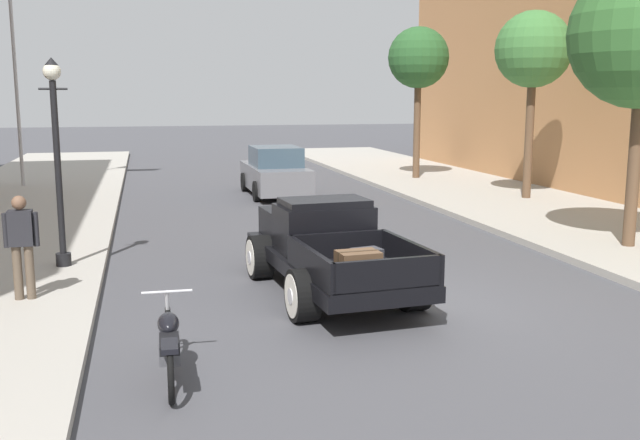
{
  "coord_description": "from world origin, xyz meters",
  "views": [
    {
      "loc": [
        -3.68,
        -10.67,
        3.32
      ],
      "look_at": [
        -0.5,
        2.3,
        1.0
      ],
      "focal_mm": 40.3,
      "sensor_mm": 36.0,
      "label": 1
    }
  ],
  "objects_px": {
    "car_background_grey": "(275,173)",
    "pedestrian_sidewalk_left": "(22,241)",
    "flagpole": "(19,23)",
    "street_lamp_near": "(57,147)",
    "motorcycle_parked": "(169,343)",
    "hotrod_truck_black": "(325,247)",
    "street_tree_second": "(533,51)",
    "street_tree_third": "(418,59)"
  },
  "relations": [
    {
      "from": "car_background_grey",
      "to": "pedestrian_sidewalk_left",
      "type": "bearing_deg",
      "value": -117.48
    },
    {
      "from": "flagpole",
      "to": "motorcycle_parked",
      "type": "bearing_deg",
      "value": -77.5
    },
    {
      "from": "pedestrian_sidewalk_left",
      "to": "street_tree_second",
      "type": "xyz_separation_m",
      "value": [
        13.54,
        8.4,
        3.57
      ]
    },
    {
      "from": "pedestrian_sidewalk_left",
      "to": "street_tree_third",
      "type": "xyz_separation_m",
      "value": [
        12.21,
        14.48,
        3.6
      ]
    },
    {
      "from": "flagpole",
      "to": "street_tree_second",
      "type": "height_order",
      "value": "flagpole"
    },
    {
      "from": "street_tree_third",
      "to": "flagpole",
      "type": "bearing_deg",
      "value": 175.91
    },
    {
      "from": "street_lamp_near",
      "to": "street_tree_third",
      "type": "xyz_separation_m",
      "value": [
        11.86,
        12.26,
        2.3
      ]
    },
    {
      "from": "motorcycle_parked",
      "to": "car_background_grey",
      "type": "bearing_deg",
      "value": 75.19
    },
    {
      "from": "street_lamp_near",
      "to": "street_tree_third",
      "type": "distance_m",
      "value": 17.21
    },
    {
      "from": "pedestrian_sidewalk_left",
      "to": "flagpole",
      "type": "distance_m",
      "value": 16.33
    },
    {
      "from": "pedestrian_sidewalk_left",
      "to": "street_lamp_near",
      "type": "relative_size",
      "value": 0.43
    },
    {
      "from": "street_lamp_near",
      "to": "hotrod_truck_black",
      "type": "bearing_deg",
      "value": -26.61
    },
    {
      "from": "car_background_grey",
      "to": "street_tree_second",
      "type": "relative_size",
      "value": 0.76
    },
    {
      "from": "motorcycle_parked",
      "to": "flagpole",
      "type": "height_order",
      "value": "flagpole"
    },
    {
      "from": "pedestrian_sidewalk_left",
      "to": "street_tree_second",
      "type": "bearing_deg",
      "value": 31.83
    },
    {
      "from": "motorcycle_parked",
      "to": "street_lamp_near",
      "type": "relative_size",
      "value": 0.55
    },
    {
      "from": "motorcycle_parked",
      "to": "pedestrian_sidewalk_left",
      "type": "bearing_deg",
      "value": 121.31
    },
    {
      "from": "street_lamp_near",
      "to": "motorcycle_parked",
      "type": "bearing_deg",
      "value": -72.88
    },
    {
      "from": "flagpole",
      "to": "street_lamp_near",
      "type": "bearing_deg",
      "value": -79.53
    },
    {
      "from": "hotrod_truck_black",
      "to": "street_tree_third",
      "type": "bearing_deg",
      "value": 63.22
    },
    {
      "from": "hotrod_truck_black",
      "to": "flagpole",
      "type": "xyz_separation_m",
      "value": [
        -6.98,
        15.55,
        5.02
      ]
    },
    {
      "from": "motorcycle_parked",
      "to": "street_tree_second",
      "type": "xyz_separation_m",
      "value": [
        11.43,
        11.87,
        4.21
      ]
    },
    {
      "from": "hotrod_truck_black",
      "to": "street_tree_second",
      "type": "height_order",
      "value": "street_tree_second"
    },
    {
      "from": "hotrod_truck_black",
      "to": "motorcycle_parked",
      "type": "height_order",
      "value": "hotrod_truck_black"
    },
    {
      "from": "hotrod_truck_black",
      "to": "car_background_grey",
      "type": "bearing_deg",
      "value": 83.9
    },
    {
      "from": "car_background_grey",
      "to": "flagpole",
      "type": "relative_size",
      "value": 0.47
    },
    {
      "from": "car_background_grey",
      "to": "street_tree_third",
      "type": "distance_m",
      "value": 7.69
    },
    {
      "from": "pedestrian_sidewalk_left",
      "to": "car_background_grey",
      "type": "bearing_deg",
      "value": 62.52
    },
    {
      "from": "motorcycle_parked",
      "to": "car_background_grey",
      "type": "distance_m",
      "value": 15.82
    },
    {
      "from": "motorcycle_parked",
      "to": "street_tree_third",
      "type": "distance_m",
      "value": 21.03
    },
    {
      "from": "car_background_grey",
      "to": "pedestrian_sidewalk_left",
      "type": "distance_m",
      "value": 13.33
    },
    {
      "from": "hotrod_truck_black",
      "to": "pedestrian_sidewalk_left",
      "type": "distance_m",
      "value": 4.89
    },
    {
      "from": "flagpole",
      "to": "street_tree_second",
      "type": "bearing_deg",
      "value": -24.42
    },
    {
      "from": "motorcycle_parked",
      "to": "car_background_grey",
      "type": "relative_size",
      "value": 0.49
    },
    {
      "from": "car_background_grey",
      "to": "motorcycle_parked",
      "type": "bearing_deg",
      "value": -104.81
    },
    {
      "from": "flagpole",
      "to": "street_tree_second",
      "type": "distance_m",
      "value": 17.21
    },
    {
      "from": "motorcycle_parked",
      "to": "flagpole",
      "type": "relative_size",
      "value": 0.23
    },
    {
      "from": "car_background_grey",
      "to": "flagpole",
      "type": "xyz_separation_m",
      "value": [
        -8.25,
        3.68,
        5.0
      ]
    },
    {
      "from": "hotrod_truck_black",
      "to": "motorcycle_parked",
      "type": "distance_m",
      "value": 4.42
    },
    {
      "from": "hotrod_truck_black",
      "to": "pedestrian_sidewalk_left",
      "type": "bearing_deg",
      "value": 179.5
    },
    {
      "from": "flagpole",
      "to": "hotrod_truck_black",
      "type": "bearing_deg",
      "value": -65.82
    },
    {
      "from": "hotrod_truck_black",
      "to": "street_tree_second",
      "type": "distance_m",
      "value": 12.71
    }
  ]
}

